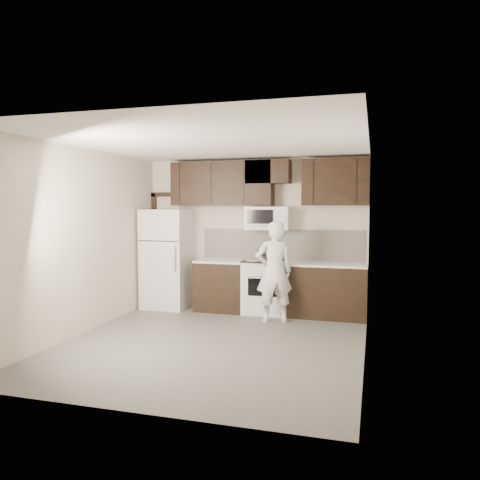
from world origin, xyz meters
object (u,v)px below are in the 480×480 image
at_px(microwave, 268,218).
at_px(refrigerator, 167,259).
at_px(stove, 266,287).
at_px(person, 274,272).

xyz_separation_m(microwave, refrigerator, (-1.85, -0.17, -0.75)).
height_order(stove, person, person).
height_order(stove, microwave, microwave).
xyz_separation_m(stove, microwave, (-0.00, 0.12, 1.19)).
bearing_deg(stove, refrigerator, -178.49).
bearing_deg(refrigerator, stove, 1.51).
relative_size(stove, refrigerator, 0.52).
height_order(microwave, refrigerator, microwave).
relative_size(microwave, person, 0.47).
bearing_deg(refrigerator, microwave, 5.15).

